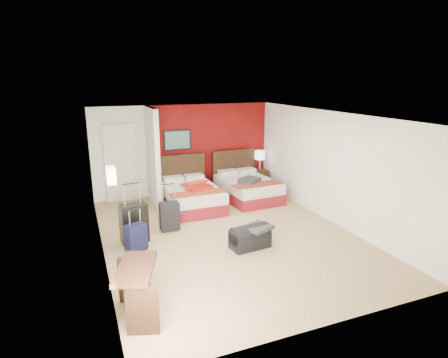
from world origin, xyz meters
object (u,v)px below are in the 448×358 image
bed_right (248,189)px  suitcase_black (134,225)px  bed_left (192,198)px  table_lamp (260,160)px  suitcase_charcoal (169,217)px  suitcase_navy (136,239)px  red_suitcase_open (197,186)px  desk (137,292)px  duffel_bag (250,238)px  nightstand (259,179)px

bed_right → suitcase_black: size_ratio=2.35×
bed_left → table_lamp: (2.40, 0.95, 0.58)m
table_lamp → suitcase_charcoal: table_lamp is taller
table_lamp → suitcase_navy: (-4.10, -2.92, -0.60)m
red_suitcase_open → desk: size_ratio=0.87×
table_lamp → duffel_bag: size_ratio=0.74×
bed_left → table_lamp: 2.65m
duffel_bag → desk: bearing=-155.5°
suitcase_black → suitcase_charcoal: (0.80, 0.35, -0.09)m
table_lamp → suitcase_black: size_ratio=0.72×
red_suitcase_open → suitcase_charcoal: size_ratio=1.34×
desk → table_lamp: bearing=67.2°
bed_left → suitcase_charcoal: 1.49m
suitcase_navy → suitcase_charcoal: bearing=19.7°
bed_left → nightstand: bearing=20.7°
bed_right → bed_left: bearing=-178.9°
suitcase_black → desk: 2.49m
bed_left → nightstand: nightstand is taller
table_lamp → suitcase_navy: table_lamp is taller
table_lamp → suitcase_charcoal: size_ratio=0.92×
bed_left → suitcase_black: 2.29m
red_suitcase_open → suitcase_navy: (-1.80, -1.87, -0.34)m
suitcase_black → suitcase_navy: bearing=-102.0°
bed_right → suitcase_charcoal: 2.84m
suitcase_black → duffel_bag: size_ratio=1.03×
bed_left → suitcase_navy: size_ratio=3.55×
suitcase_black → bed_left: bearing=35.4°
suitcase_navy → desk: size_ratio=0.56×
red_suitcase_open → suitcase_black: (-1.77, -1.46, -0.21)m
table_lamp → duffel_bag: bearing=-119.5°
table_lamp → desk: (-4.40, -4.98, -0.47)m
table_lamp → suitcase_black: table_lamp is taller
bed_right → red_suitcase_open: (-1.53, -0.23, 0.33)m
suitcase_charcoal → duffel_bag: (1.25, -1.40, -0.11)m
red_suitcase_open → nightstand: red_suitcase_open is taller
red_suitcase_open → table_lamp: (2.30, 1.05, 0.25)m
suitcase_charcoal → desk: bearing=-111.0°
red_suitcase_open → suitcase_black: size_ratio=1.04×
suitcase_black → suitcase_navy: 0.43m
bed_left → table_lamp: bearing=20.7°
red_suitcase_open → suitcase_charcoal: 1.51m
nightstand → duffel_bag: nightstand is taller
bed_left → table_lamp: size_ratio=3.31×
red_suitcase_open → duffel_bag: bearing=-101.8°
suitcase_black → table_lamp: bearing=24.0°
bed_right → red_suitcase_open: red_suitcase_open is taller
red_suitcase_open → table_lamp: table_lamp is taller
suitcase_charcoal → red_suitcase_open: bearing=49.8°
nightstand → suitcase_navy: nightstand is taller
table_lamp → duffel_bag: (-2.02, -3.57, -0.66)m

